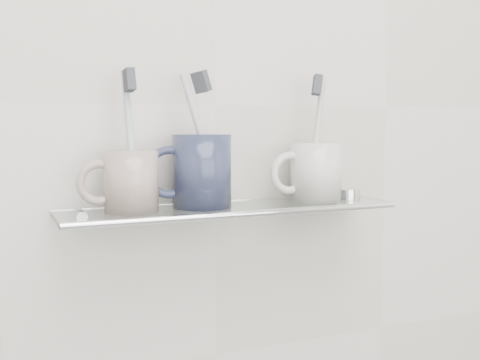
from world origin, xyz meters
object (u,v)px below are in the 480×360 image
mug_left (131,181)px  mug_center (202,171)px  mug_right (316,172)px  shelf_glass (230,209)px

mug_left → mug_center: mug_center is taller
mug_left → mug_right: 0.29m
mug_left → mug_right: size_ratio=0.93×
shelf_glass → mug_center: size_ratio=4.72×
shelf_glass → mug_left: size_ratio=5.92×
shelf_glass → mug_right: (0.15, 0.00, 0.05)m
mug_center → mug_right: 0.19m
mug_center → mug_right: mug_center is taller
mug_left → mug_right: bearing=24.1°
shelf_glass → mug_center: mug_center is taller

